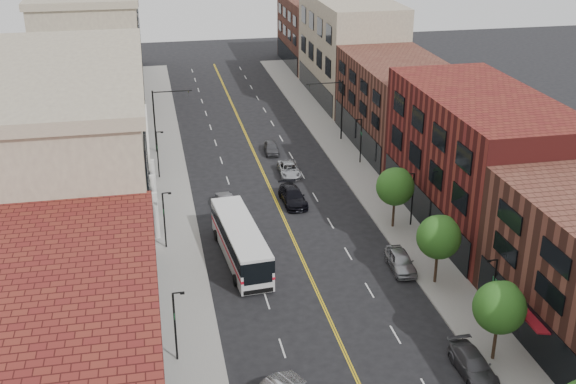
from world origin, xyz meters
TOP-DOWN VIEW (x-y plane):
  - sidewalk_left at (-10.00, 35.00)m, footprint 4.00×110.00m
  - sidewalk_right at (10.00, 35.00)m, footprint 4.00×110.00m
  - bldg_l_tanoffice at (-17.00, 13.00)m, footprint 10.00×22.00m
  - bldg_l_white at (-17.00, 31.00)m, footprint 10.00×14.00m
  - bldg_l_far_a at (-17.00, 48.00)m, footprint 10.00×20.00m
  - bldg_l_far_b at (-17.00, 68.00)m, footprint 10.00×20.00m
  - bldg_l_far_c at (-17.00, 86.00)m, footprint 10.00×16.00m
  - bldg_r_mid at (17.00, 24.00)m, footprint 10.00×22.00m
  - bldg_r_far_a at (17.00, 45.00)m, footprint 10.00×20.00m
  - bldg_r_far_b at (17.00, 66.00)m, footprint 10.00×22.00m
  - bldg_r_far_c at (17.00, 86.00)m, footprint 10.00×18.00m
  - tree_r_1 at (9.39, 4.07)m, footprint 3.40×3.40m
  - tree_r_2 at (9.39, 14.07)m, footprint 3.40×3.40m
  - tree_r_3 at (9.39, 24.07)m, footprint 3.40×3.40m
  - lamp_l_1 at (-10.95, 8.00)m, footprint 0.81×0.55m
  - lamp_l_2 at (-10.95, 24.00)m, footprint 0.81×0.55m
  - lamp_l_3 at (-10.95, 40.00)m, footprint 0.81×0.55m
  - lamp_r_1 at (10.95, 8.00)m, footprint 0.81×0.55m
  - lamp_r_2 at (10.95, 24.00)m, footprint 0.81×0.55m
  - lamp_r_3 at (10.95, 40.00)m, footprint 0.81×0.55m
  - signal_mast_left at (-10.27, 48.00)m, footprint 4.49×0.18m
  - signal_mast_right at (10.27, 48.00)m, footprint 4.49×0.18m
  - city_bus at (-5.00, 20.80)m, footprint 3.64×12.26m
  - car_parked_mid at (7.40, 2.96)m, footprint 1.98×4.76m
  - car_parked_far at (7.40, 16.64)m, footprint 2.02×4.56m
  - car_lane_behind at (-5.03, 31.57)m, footprint 1.66×4.03m
  - car_lane_a at (1.50, 30.97)m, footprint 2.30×5.23m
  - car_lane_b at (2.61, 38.22)m, footprint 2.43×4.81m
  - car_lane_c at (1.94, 45.24)m, footprint 1.79×3.94m

SIDE VIEW (x-z plane):
  - sidewalk_left at x=-10.00m, z-range 0.00..0.15m
  - sidewalk_right at x=10.00m, z-range 0.00..0.15m
  - car_lane_behind at x=-5.03m, z-range 0.00..1.30m
  - car_lane_b at x=2.61m, z-range 0.00..1.30m
  - car_lane_c at x=1.94m, z-range 0.00..1.31m
  - car_parked_mid at x=7.40m, z-range 0.00..1.37m
  - car_lane_a at x=1.50m, z-range 0.00..1.50m
  - car_parked_far at x=7.40m, z-range 0.00..1.53m
  - city_bus at x=-5.00m, z-range 0.25..3.36m
  - lamp_l_1 at x=-10.95m, z-range 0.45..5.50m
  - lamp_l_2 at x=-10.95m, z-range 0.45..5.50m
  - lamp_l_3 at x=-10.95m, z-range 0.45..5.50m
  - lamp_r_1 at x=10.95m, z-range 0.45..5.50m
  - lamp_r_2 at x=10.95m, z-range 0.45..5.50m
  - lamp_r_3 at x=10.95m, z-range 0.45..5.50m
  - bldg_l_white at x=-17.00m, z-range 0.00..8.00m
  - tree_r_1 at x=9.39m, z-range 1.33..6.92m
  - tree_r_2 at x=9.39m, z-range 1.33..6.92m
  - tree_r_3 at x=9.39m, z-range 1.33..6.92m
  - signal_mast_left at x=-10.27m, z-range 1.05..8.25m
  - signal_mast_right at x=10.27m, z-range 1.05..8.25m
  - bldg_r_far_a at x=17.00m, z-range 0.00..10.00m
  - bldg_r_far_c at x=17.00m, z-range 0.00..11.00m
  - bldg_r_mid at x=17.00m, z-range 0.00..12.00m
  - bldg_r_far_b at x=17.00m, z-range 0.00..14.00m
  - bldg_l_far_b at x=-17.00m, z-range 0.00..15.00m
  - bldg_l_tanoffice at x=-17.00m, z-range 0.00..18.00m
  - bldg_l_far_a at x=-17.00m, z-range 0.00..18.00m
  - bldg_l_far_c at x=-17.00m, z-range 0.00..20.00m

